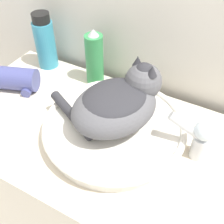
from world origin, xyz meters
The scene contains 7 objects.
vanity_counter centered at (0.00, 0.26, 0.43)m, with size 1.16×0.51×0.87m.
sink_basin centered at (-0.06, 0.27, 0.89)m, with size 0.41×0.41×0.05m.
cat centered at (-0.05, 0.29, 0.98)m, with size 0.35×0.30×0.16m.
faucet centered at (0.17, 0.31, 0.94)m, with size 0.12×0.05×0.13m.
spray_bottle_trigger centered at (-0.24, 0.47, 0.96)m, with size 0.06×0.06×0.20m.
mouthwash_bottle centered at (-0.45, 0.47, 0.97)m, with size 0.07×0.07×0.21m.
hair_dryer centered at (-0.47, 0.30, 0.90)m, with size 0.20×0.14×0.08m.
Camera 1 is at (0.20, -0.22, 1.48)m, focal length 45.00 mm.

